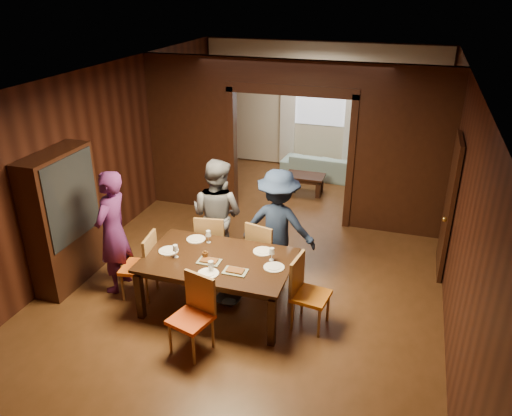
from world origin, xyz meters
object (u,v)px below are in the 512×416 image
(coffee_table, at_px, (305,184))
(chair_far_l, at_px, (213,242))
(dining_table, at_px, (219,283))
(person_grey, at_px, (217,215))
(sofa, at_px, (323,166))
(chair_left, at_px, (138,265))
(hutch, at_px, (63,220))
(person_navy, at_px, (278,225))
(chair_near, at_px, (190,317))
(person_purple, at_px, (113,232))
(chair_right, at_px, (311,294))
(chair_far_r, at_px, (266,250))

(coffee_table, xyz_separation_m, chair_far_l, (-0.67, -3.43, 0.28))
(dining_table, bearing_deg, person_grey, 111.79)
(sofa, bearing_deg, dining_table, 89.49)
(coffee_table, bearing_deg, person_grey, -100.96)
(chair_left, height_order, hutch, hutch)
(chair_far_l, bearing_deg, person_navy, 177.31)
(chair_far_l, bearing_deg, person_grey, -115.64)
(chair_far_l, bearing_deg, chair_near, 94.13)
(coffee_table, bearing_deg, person_purple, -112.92)
(dining_table, bearing_deg, chair_right, -0.74)
(person_purple, relative_size, coffee_table, 2.25)
(chair_left, relative_size, chair_right, 1.00)
(chair_far_r, relative_size, hutch, 0.48)
(sofa, bearing_deg, person_grey, 83.18)
(sofa, distance_m, chair_far_r, 4.46)
(dining_table, height_order, chair_near, chair_near)
(sofa, bearing_deg, person_navy, 95.68)
(chair_left, bearing_deg, sofa, 156.08)
(chair_left, bearing_deg, chair_right, 83.82)
(chair_left, bearing_deg, coffee_table, 154.76)
(sofa, xyz_separation_m, dining_table, (-0.43, -5.33, 0.11))
(person_purple, height_order, chair_left, person_purple)
(sofa, distance_m, chair_left, 5.64)
(chair_far_r, bearing_deg, dining_table, 79.84)
(coffee_table, height_order, chair_left, chair_left)
(person_navy, xyz_separation_m, sofa, (-0.12, 4.32, -0.59))
(sofa, height_order, chair_left, chair_left)
(dining_table, height_order, chair_far_l, chair_far_l)
(hutch, bearing_deg, chair_left, -2.50)
(chair_near, bearing_deg, chair_right, 51.41)
(person_navy, bearing_deg, chair_far_r, 42.01)
(chair_right, bearing_deg, chair_far_r, 52.05)
(person_purple, relative_size, person_navy, 1.05)
(person_grey, bearing_deg, coffee_table, -89.10)
(sofa, relative_size, chair_far_r, 1.89)
(sofa, relative_size, chair_far_l, 1.89)
(chair_left, xyz_separation_m, chair_far_r, (1.57, 0.95, 0.00))
(coffee_table, relative_size, chair_near, 0.82)
(person_purple, bearing_deg, chair_left, 75.47)
(person_navy, height_order, sofa, person_navy)
(person_grey, height_order, sofa, person_grey)
(person_grey, height_order, chair_far_l, person_grey)
(person_navy, height_order, chair_right, person_navy)
(chair_right, height_order, chair_far_r, same)
(coffee_table, xyz_separation_m, hutch, (-2.57, -4.33, 0.80))
(hutch, bearing_deg, person_grey, 28.04)
(chair_right, relative_size, chair_near, 1.00)
(person_navy, xyz_separation_m, coffee_table, (-0.31, 3.30, -0.65))
(chair_right, bearing_deg, chair_far_l, 70.23)
(person_grey, bearing_deg, person_purple, 51.89)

